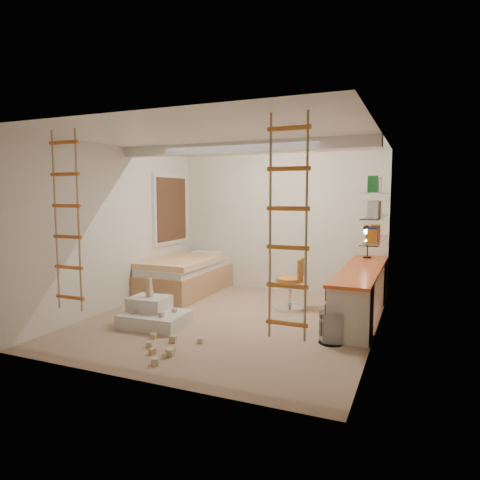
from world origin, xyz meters
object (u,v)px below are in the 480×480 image
at_px(bed, 186,276).
at_px(play_platform, 154,315).
at_px(desk, 361,291).
at_px(swivel_chair, 291,291).

xyz_separation_m(bed, play_platform, (0.57, -1.89, -0.18)).
relative_size(desk, bed, 1.40).
relative_size(desk, play_platform, 3.11).
distance_m(swivel_chair, play_platform, 2.20).
relative_size(swivel_chair, play_platform, 0.93).
bearing_deg(desk, play_platform, -149.93).
bearing_deg(bed, play_platform, -73.29).
xyz_separation_m(desk, swivel_chair, (-1.08, 0.03, -0.10)).
xyz_separation_m(desk, bed, (-3.20, 0.36, -0.07)).
distance_m(bed, swivel_chair, 2.14).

